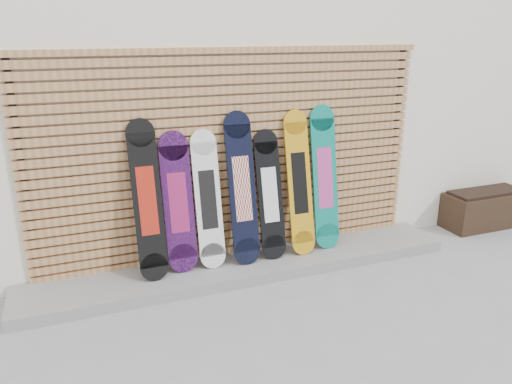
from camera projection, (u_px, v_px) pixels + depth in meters
ground at (283, 299)px, 4.77m from camera, size 80.00×80.00×0.00m
building at (220, 75)px, 7.48m from camera, size 12.00×5.00×3.60m
concrete_step at (244, 266)px, 5.30m from camera, size 4.60×0.70×0.12m
slat_wall at (234, 155)px, 5.20m from camera, size 4.26×0.08×2.29m
planter_box at (484, 208)px, 6.47m from camera, size 1.08×0.45×0.49m
snowboard_0 at (147, 201)px, 4.78m from camera, size 0.28×0.37×1.55m
snowboard_1 at (178, 203)px, 4.94m from camera, size 0.30×0.30×1.41m
snowboard_2 at (208, 200)px, 5.04m from camera, size 0.27×0.32×1.40m
snowboard_3 at (242, 189)px, 5.12m from camera, size 0.29×0.37×1.56m
snowboard_4 at (270, 195)px, 5.26m from camera, size 0.27×0.35×1.35m
snowboard_5 at (299, 183)px, 5.34m from camera, size 0.27×0.37×1.54m
snowboard_6 at (325, 178)px, 5.47m from camera, size 0.29×0.31×1.57m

